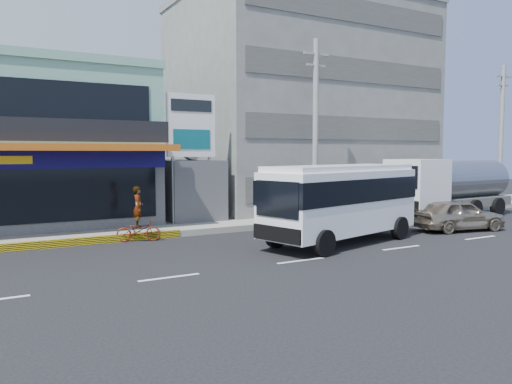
# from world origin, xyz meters

# --- Properties ---
(ground) EXTENTS (120.00, 120.00, 0.00)m
(ground) POSITION_xyz_m (0.00, 0.00, 0.00)
(ground) COLOR black
(ground) RESTS_ON ground
(sidewalk) EXTENTS (70.00, 5.00, 0.30)m
(sidewalk) POSITION_xyz_m (5.00, 9.50, 0.15)
(sidewalk) COLOR gray
(sidewalk) RESTS_ON ground
(shop_building) EXTENTS (12.40, 11.70, 8.00)m
(shop_building) POSITION_xyz_m (-8.00, 13.95, 4.00)
(shop_building) COLOR #434247
(shop_building) RESTS_ON ground
(concrete_building) EXTENTS (16.00, 12.00, 14.00)m
(concrete_building) POSITION_xyz_m (10.00, 15.00, 7.00)
(concrete_building) COLOR gray
(concrete_building) RESTS_ON ground
(gap_structure) EXTENTS (3.00, 6.00, 3.50)m
(gap_structure) POSITION_xyz_m (0.00, 12.00, 1.75)
(gap_structure) COLOR #434247
(gap_structure) RESTS_ON ground
(satellite_dish) EXTENTS (1.50, 1.50, 0.15)m
(satellite_dish) POSITION_xyz_m (0.00, 11.00, 3.58)
(satellite_dish) COLOR slate
(satellite_dish) RESTS_ON gap_structure
(billboard) EXTENTS (2.60, 0.18, 6.90)m
(billboard) POSITION_xyz_m (-0.50, 9.20, 4.93)
(billboard) COLOR gray
(billboard) RESTS_ON ground
(utility_pole_near) EXTENTS (1.60, 0.30, 10.00)m
(utility_pole_near) POSITION_xyz_m (6.00, 7.40, 5.15)
(utility_pole_near) COLOR #999993
(utility_pole_near) RESTS_ON ground
(utility_pole_far) EXTENTS (1.60, 0.30, 10.00)m
(utility_pole_far) POSITION_xyz_m (22.00, 7.40, 5.15)
(utility_pole_far) COLOR #999993
(utility_pole_far) RESTS_ON ground
(minibus) EXTENTS (8.44, 4.52, 3.37)m
(minibus) POSITION_xyz_m (3.51, 2.08, 2.01)
(minibus) COLOR white
(minibus) RESTS_ON ground
(sedan) EXTENTS (4.96, 2.74, 1.60)m
(sedan) POSITION_xyz_m (10.89, 1.94, 0.80)
(sedan) COLOR tan
(sedan) RESTS_ON ground
(tanker_truck) EXTENTS (9.13, 3.38, 3.54)m
(tanker_truck) POSITION_xyz_m (14.69, 5.83, 1.90)
(tanker_truck) COLOR white
(tanker_truck) RESTS_ON ground
(motorcycle_rider) EXTENTS (2.01, 1.16, 2.44)m
(motorcycle_rider) POSITION_xyz_m (-4.00, 6.80, 0.81)
(motorcycle_rider) COLOR maroon
(motorcycle_rider) RESTS_ON ground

